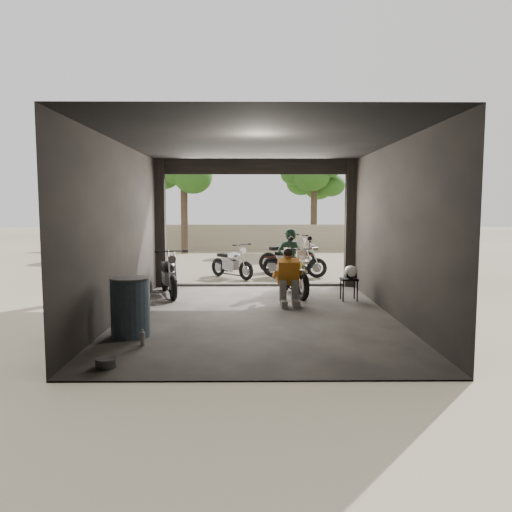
{
  "coord_description": "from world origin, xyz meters",
  "views": [
    {
      "loc": [
        -0.11,
        -9.15,
        2.05
      ],
      "look_at": [
        -0.02,
        0.6,
        1.07
      ],
      "focal_mm": 35.0,
      "sensor_mm": 36.0,
      "label": 1
    }
  ],
  "objects_px": {
    "rider": "(289,261)",
    "oil_drum": "(130,308)",
    "left_bike": "(168,272)",
    "sign_post": "(359,218)",
    "helmet": "(351,272)",
    "main_bike": "(293,271)",
    "outside_bike_a": "(232,261)",
    "outside_bike_c": "(295,259)",
    "mechanic": "(289,279)",
    "stool": "(349,282)",
    "outside_bike_b": "(288,253)"
  },
  "relations": [
    {
      "from": "rider",
      "to": "helmet",
      "type": "bearing_deg",
      "value": 137.52
    },
    {
      "from": "main_bike",
      "to": "oil_drum",
      "type": "distance_m",
      "value": 4.61
    },
    {
      "from": "outside_bike_c",
      "to": "mechanic",
      "type": "distance_m",
      "value": 4.17
    },
    {
      "from": "left_bike",
      "to": "helmet",
      "type": "bearing_deg",
      "value": -28.01
    },
    {
      "from": "left_bike",
      "to": "sign_post",
      "type": "bearing_deg",
      "value": 10.28
    },
    {
      "from": "helmet",
      "to": "oil_drum",
      "type": "relative_size",
      "value": 0.33
    },
    {
      "from": "main_bike",
      "to": "helmet",
      "type": "xyz_separation_m",
      "value": [
        1.18,
        -0.72,
        0.06
      ]
    },
    {
      "from": "rider",
      "to": "sign_post",
      "type": "xyz_separation_m",
      "value": [
        2.12,
        2.26,
        0.95
      ]
    },
    {
      "from": "main_bike",
      "to": "left_bike",
      "type": "distance_m",
      "value": 2.85
    },
    {
      "from": "outside_bike_c",
      "to": "sign_post",
      "type": "relative_size",
      "value": 0.64
    },
    {
      "from": "main_bike",
      "to": "outside_bike_c",
      "type": "height_order",
      "value": "main_bike"
    },
    {
      "from": "mechanic",
      "to": "sign_post",
      "type": "relative_size",
      "value": 0.45
    },
    {
      "from": "outside_bike_a",
      "to": "rider",
      "type": "xyz_separation_m",
      "value": [
        1.46,
        -2.4,
        0.26
      ]
    },
    {
      "from": "left_bike",
      "to": "helmet",
      "type": "distance_m",
      "value": 4.09
    },
    {
      "from": "stool",
      "to": "helmet",
      "type": "height_order",
      "value": "helmet"
    },
    {
      "from": "main_bike",
      "to": "outside_bike_c",
      "type": "distance_m",
      "value": 2.93
    },
    {
      "from": "rider",
      "to": "helmet",
      "type": "xyz_separation_m",
      "value": [
        1.24,
        -1.1,
        -0.12
      ]
    },
    {
      "from": "left_bike",
      "to": "stool",
      "type": "distance_m",
      "value": 4.06
    },
    {
      "from": "outside_bike_c",
      "to": "oil_drum",
      "type": "bearing_deg",
      "value": 163.57
    },
    {
      "from": "stool",
      "to": "oil_drum",
      "type": "distance_m",
      "value": 4.96
    },
    {
      "from": "outside_bike_b",
      "to": "mechanic",
      "type": "relative_size",
      "value": 1.5
    },
    {
      "from": "stool",
      "to": "helmet",
      "type": "distance_m",
      "value": 0.22
    },
    {
      "from": "main_bike",
      "to": "mechanic",
      "type": "height_order",
      "value": "main_bike"
    },
    {
      "from": "rider",
      "to": "helmet",
      "type": "relative_size",
      "value": 4.94
    },
    {
      "from": "helmet",
      "to": "stool",
      "type": "bearing_deg",
      "value": 140.98
    },
    {
      "from": "outside_bike_c",
      "to": "sign_post",
      "type": "distance_m",
      "value": 2.15
    },
    {
      "from": "outside_bike_a",
      "to": "mechanic",
      "type": "relative_size",
      "value": 1.31
    },
    {
      "from": "main_bike",
      "to": "outside_bike_a",
      "type": "distance_m",
      "value": 3.17
    },
    {
      "from": "main_bike",
      "to": "mechanic",
      "type": "distance_m",
      "value": 1.24
    },
    {
      "from": "left_bike",
      "to": "outside_bike_b",
      "type": "bearing_deg",
      "value": 37.01
    },
    {
      "from": "left_bike",
      "to": "outside_bike_c",
      "type": "bearing_deg",
      "value": 24.99
    },
    {
      "from": "main_bike",
      "to": "left_bike",
      "type": "bearing_deg",
      "value": 166.63
    },
    {
      "from": "left_bike",
      "to": "sign_post",
      "type": "distance_m",
      "value": 5.7
    },
    {
      "from": "sign_post",
      "to": "outside_bike_c",
      "type": "bearing_deg",
      "value": 150.67
    },
    {
      "from": "mechanic",
      "to": "oil_drum",
      "type": "distance_m",
      "value": 3.58
    },
    {
      "from": "mechanic",
      "to": "helmet",
      "type": "relative_size",
      "value": 3.67
    },
    {
      "from": "main_bike",
      "to": "rider",
      "type": "distance_m",
      "value": 0.43
    },
    {
      "from": "left_bike",
      "to": "outside_bike_c",
      "type": "distance_m",
      "value": 4.29
    },
    {
      "from": "main_bike",
      "to": "outside_bike_a",
      "type": "xyz_separation_m",
      "value": [
        -1.52,
        2.78,
        -0.07
      ]
    },
    {
      "from": "outside_bike_c",
      "to": "outside_bike_a",
      "type": "bearing_deg",
      "value": 103.58
    },
    {
      "from": "left_bike",
      "to": "mechanic",
      "type": "distance_m",
      "value": 2.93
    },
    {
      "from": "left_bike",
      "to": "helmet",
      "type": "height_order",
      "value": "left_bike"
    },
    {
      "from": "mechanic",
      "to": "sign_post",
      "type": "distance_m",
      "value": 4.62
    },
    {
      "from": "rider",
      "to": "oil_drum",
      "type": "height_order",
      "value": "rider"
    },
    {
      "from": "oil_drum",
      "to": "stool",
      "type": "bearing_deg",
      "value": 36.19
    },
    {
      "from": "mechanic",
      "to": "helmet",
      "type": "bearing_deg",
      "value": 17.55
    },
    {
      "from": "main_bike",
      "to": "stool",
      "type": "relative_size",
      "value": 3.46
    },
    {
      "from": "outside_bike_a",
      "to": "outside_bike_c",
      "type": "xyz_separation_m",
      "value": [
        1.81,
        0.14,
        0.04
      ]
    },
    {
      "from": "outside_bike_a",
      "to": "mechanic",
      "type": "height_order",
      "value": "mechanic"
    },
    {
      "from": "rider",
      "to": "helmet",
      "type": "distance_m",
      "value": 1.66
    }
  ]
}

